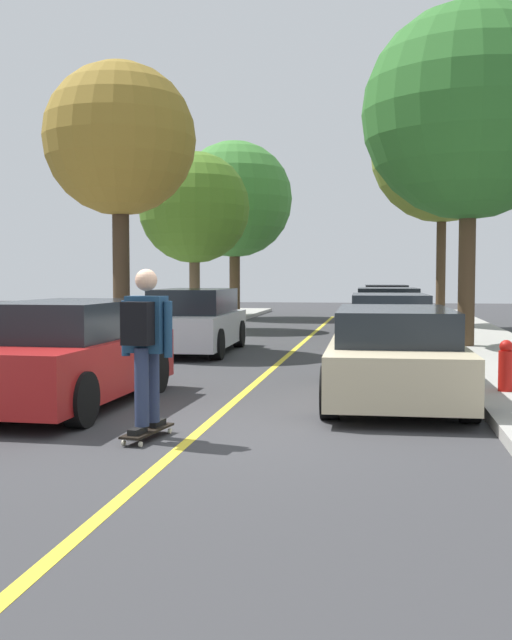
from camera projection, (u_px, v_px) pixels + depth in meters
ground at (199, 432)px, 8.28m from camera, size 80.00×80.00×0.00m
center_line at (257, 382)px, 12.22m from camera, size 0.12×39.20×0.01m
parked_car_left_nearest at (66, 354)px, 9.99m from camera, size 1.94×4.08×1.37m
parked_car_left_near at (194, 321)px, 16.85m from camera, size 1.89×4.19×1.41m
parked_car_right_nearest at (394, 353)px, 10.51m from camera, size 1.92×4.68×1.26m
parked_car_right_near at (389, 326)px, 16.02m from camera, size 1.96×4.62×1.32m
parked_car_right_far at (387, 312)px, 21.57m from camera, size 2.08×4.43×1.36m
parked_car_right_farthest at (386, 303)px, 28.07m from camera, size 1.90×4.23×1.37m
street_tree_left_nearest at (120, 141)px, 16.96m from camera, size 3.41×3.41×6.34m
street_tree_left_near at (194, 208)px, 23.76m from camera, size 3.49×3.49×5.45m
street_tree_left_far at (235, 200)px, 30.28m from camera, size 4.63×4.63×6.93m
street_tree_right_nearest at (469, 113)px, 16.73m from camera, size 4.73×4.73×7.55m
street_tree_right_near at (443, 151)px, 24.02m from camera, size 4.54×4.54×7.80m
fire_hydrant at (506, 366)px, 10.30m from camera, size 0.20×0.20×0.70m
skateboard at (148, 431)px, 7.92m from camera, size 0.36×0.86×0.10m
skateboarder at (145, 339)px, 7.83m from camera, size 0.59×0.71×1.68m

